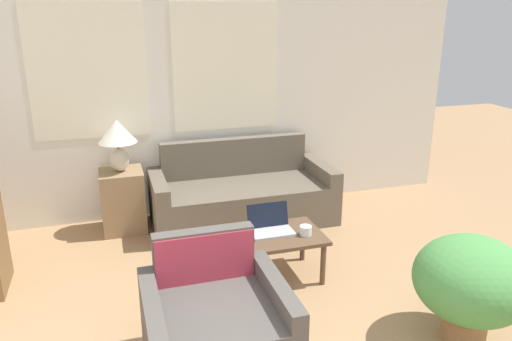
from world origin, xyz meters
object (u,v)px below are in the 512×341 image
Objects in this scene: armchair at (215,327)px; coffee_table at (272,240)px; table_lamp at (118,137)px; potted_plant at (471,282)px; couch at (242,196)px; cup_yellow at (240,237)px; cup_navy at (306,230)px; laptop at (271,226)px.

armchair reaches higher than coffee_table.
table_lamp reaches higher than potted_plant.
couch is 2.55m from potted_plant.
cup_yellow is at bearing -59.36° from table_lamp.
cup_navy is (0.17, -1.31, 0.17)m from couch.
laptop is (-0.08, -1.17, 0.18)m from couch.
table_lamp is (-0.44, 2.23, 0.70)m from armchair.
armchair is at bearing -109.68° from couch.
couch is 1.35m from cup_yellow.
potted_plant is at bearing -41.46° from cup_yellow.
cup_navy is at bearing -2.75° from cup_yellow.
coffee_table is 8.27× the size of cup_yellow.
cup_yellow reaches higher than coffee_table.
potted_plant is at bearing -56.66° from cup_navy.
table_lamp is 1.46× the size of laptop.
table_lamp is 5.12× the size of cup_yellow.
coffee_table is at bearing 129.93° from potted_plant.
table_lamp reaches higher than coffee_table.
armchair reaches higher than potted_plant.
armchair is at bearing 170.76° from potted_plant.
couch is 3.66× the size of table_lamp.
table_lamp is 1.70m from cup_yellow.
potted_plant is at bearing -51.87° from laptop.
potted_plant is at bearing -50.27° from table_lamp.
potted_plant is (0.88, -2.39, 0.19)m from couch.
laptop is at bearing 22.04° from cup_yellow.
table_lamp is 0.62× the size of coffee_table.
cup_yellow is at bearing -157.96° from laptop.
cup_navy is 0.54m from cup_yellow.
coffee_table is (-0.09, -1.23, 0.08)m from couch.
armchair reaches higher than cup_yellow.
laptop is at bearing -93.82° from couch.
cup_navy is at bearing -29.90° from laptop.
cup_navy is at bearing -46.09° from table_lamp.
couch is 1.33m from cup_navy.
table_lamp is (-1.19, 0.11, 0.70)m from couch.
potted_plant is (2.08, -2.50, -0.51)m from table_lamp.
couch is at bearing 86.01° from coffee_table.
potted_plant reaches higher than cup_navy.
coffee_table is at bearing 52.89° from armchair.
couch reaches higher than cup_navy.
table_lamp is 2.04m from cup_navy.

